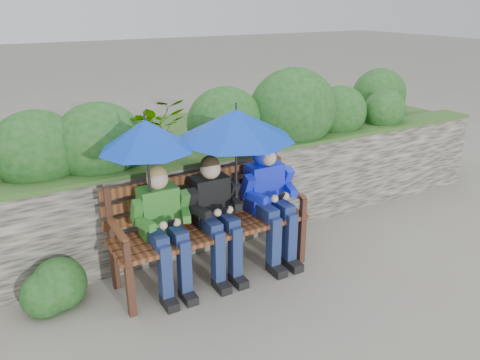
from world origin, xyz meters
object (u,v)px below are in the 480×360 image
park_bench (208,218)px  boy_middle (215,211)px  boy_right (269,192)px  boy_left (164,223)px  umbrella_left (146,135)px  umbrella_right (236,124)px

park_bench → boy_middle: (0.04, -0.10, 0.10)m
park_bench → boy_right: (0.65, -0.09, 0.17)m
boy_left → boy_middle: same height
park_bench → boy_left: boy_left is taller
boy_right → boy_middle: bearing=-179.1°
boy_left → umbrella_left: size_ratio=1.27×
boy_middle → umbrella_right: umbrella_right is taller
boy_right → umbrella_left: (-1.22, 0.02, 0.75)m
boy_left → boy_right: bearing=0.5°
boy_right → umbrella_left: 1.44m
park_bench → boy_left: (-0.48, -0.10, 0.10)m
park_bench → umbrella_right: bearing=-23.2°
boy_middle → umbrella_right: bearing=-3.7°
boy_right → umbrella_left: bearing=178.8°
umbrella_left → boy_right: bearing=-1.2°
boy_left → boy_middle: size_ratio=1.00×
boy_right → umbrella_right: umbrella_right is taller
boy_left → boy_middle: bearing=-0.0°
park_bench → umbrella_right: 0.96m
boy_right → umbrella_right: bearing=-176.6°
boy_middle → boy_right: 0.61m
umbrella_left → boy_left: bearing=-20.4°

